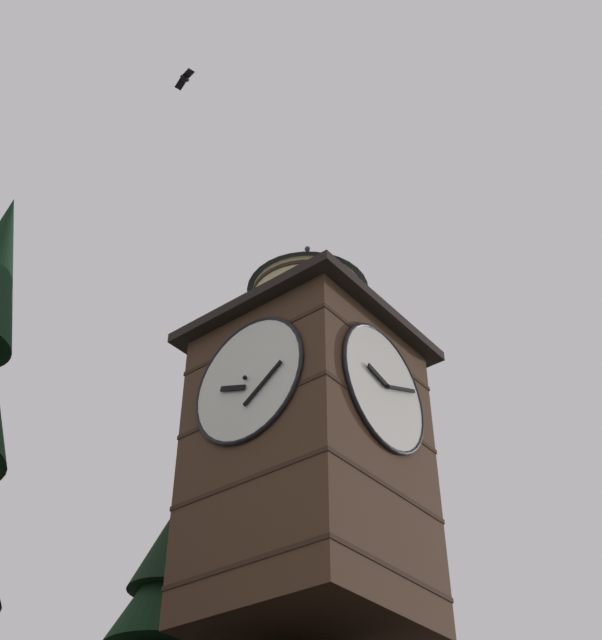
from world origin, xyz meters
TOP-DOWN VIEW (x-y plane):
  - clock_tower at (-0.19, -0.79)m, footprint 4.86×4.86m
  - flying_bird_high at (4.64, -0.93)m, footprint 0.35×0.72m
  - flying_bird_low at (-2.69, -2.70)m, footprint 0.70×0.20m

SIDE VIEW (x-z plane):
  - clock_tower at x=-0.19m, z-range 6.38..16.75m
  - flying_bird_low at x=-2.69m, z-range 18.14..18.30m
  - flying_bird_high at x=4.64m, z-range 19.65..19.79m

